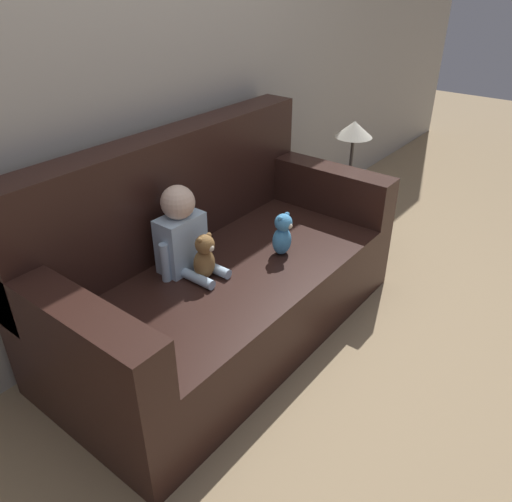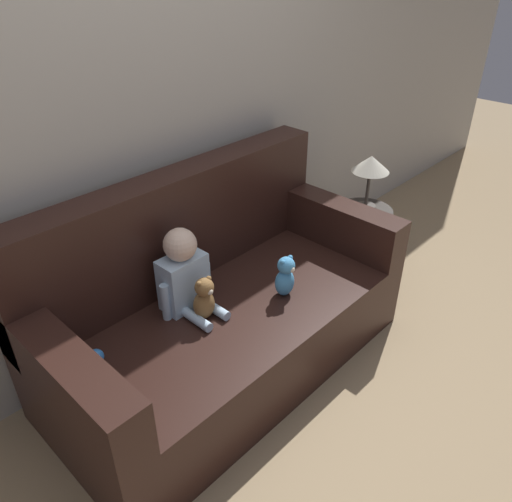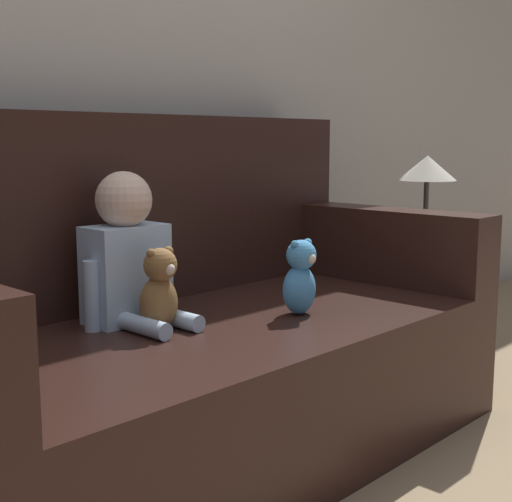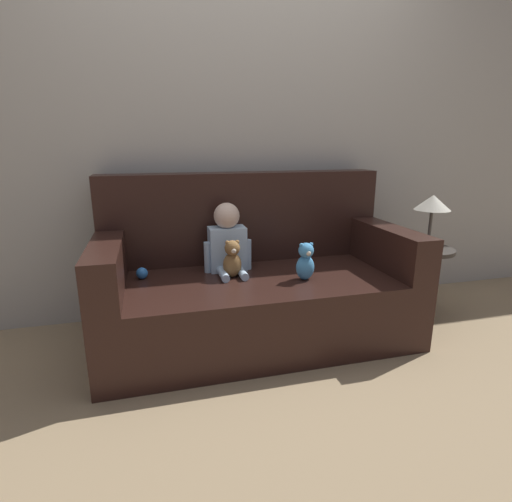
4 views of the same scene
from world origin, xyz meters
name	(u,v)px [view 2 (image 2 of 4)]	position (x,y,z in m)	size (l,w,h in m)	color
ground_plane	(230,363)	(0.00, 0.00, 0.00)	(12.00, 12.00, 0.00)	#9E8460
wall_back	(141,92)	(0.00, 0.52, 1.30)	(8.00, 0.05, 2.60)	#ADA89E
couch	(218,308)	(0.00, 0.07, 0.33)	(1.79, 0.88, 0.96)	black
person_baby	(184,274)	(-0.15, 0.13, 0.58)	(0.29, 0.31, 0.41)	silver
teddy_bear_brown	(205,299)	(-0.15, -0.01, 0.50)	(0.11, 0.10, 0.22)	olive
plush_toy_side	(285,276)	(0.24, -0.15, 0.50)	(0.10, 0.10, 0.22)	#4C9EDB
toy_ball	(96,357)	(-0.65, 0.10, 0.43)	(0.07, 0.07, 0.07)	#337FDB
side_table	(368,190)	(1.13, -0.03, 0.62)	(0.34, 0.34, 0.83)	#332D28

